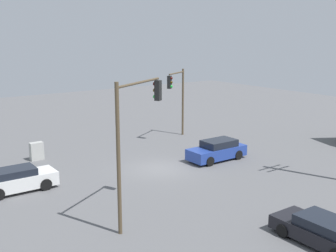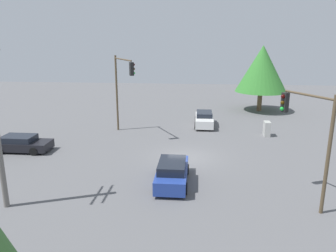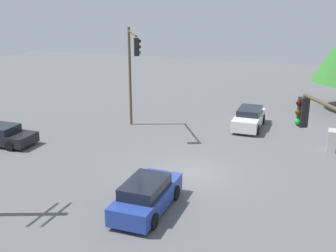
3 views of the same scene
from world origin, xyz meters
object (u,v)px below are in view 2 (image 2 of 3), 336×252
sedan_blue (172,172)px  electrical_cabinet (267,129)px  traffic_signal_main (309,129)px  traffic_signal_cross (122,82)px  sedan_white (204,119)px  sedan_dark (21,144)px

sedan_blue → electrical_cabinet: (-10.62, 7.58, -0.06)m
traffic_signal_main → traffic_signal_cross: size_ratio=0.86×
sedan_white → electrical_cabinet: sedan_white is taller
traffic_signal_main → electrical_cabinet: bearing=-33.6°
sedan_white → sedan_dark: bearing=32.1°
sedan_dark → electrical_cabinet: 20.44m
sedan_blue → electrical_cabinet: sedan_blue is taller
sedan_dark → traffic_signal_main: (6.42, 18.98, 3.45)m
sedan_white → electrical_cabinet: size_ratio=3.32×
sedan_white → traffic_signal_cross: traffic_signal_cross is taller
sedan_blue → traffic_signal_main: 7.92m
traffic_signal_cross → electrical_cabinet: size_ratio=5.35×
sedan_white → sedan_blue: bearing=81.2°
sedan_dark → traffic_signal_cross: (-5.23, 6.81, 4.16)m
sedan_dark → traffic_signal_cross: bearing=127.5°
sedan_blue → traffic_signal_cross: (-9.99, -5.18, 4.05)m
sedan_white → traffic_signal_main: 16.38m
traffic_signal_main → traffic_signal_cross: (-11.66, -12.17, 0.71)m
traffic_signal_main → sedan_dark: bearing=40.5°
traffic_signal_main → traffic_signal_cross: bearing=15.4°
sedan_blue → sedan_dark: sedan_blue is taller
sedan_blue → sedan_white: 13.76m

